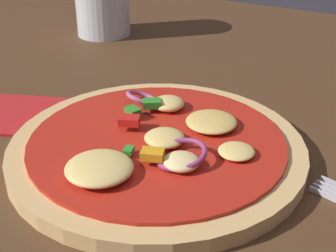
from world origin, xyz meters
name	(u,v)px	position (x,y,z in m)	size (l,w,h in m)	color
dining_table	(142,148)	(0.00, 0.00, 0.01)	(1.32, 0.99, 0.03)	#4C301C
pizza	(157,148)	(0.03, -0.03, 0.04)	(0.25, 0.25, 0.03)	tan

